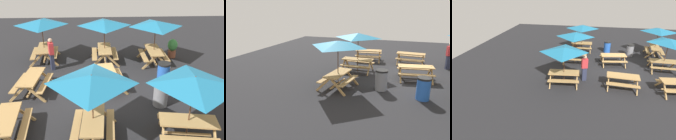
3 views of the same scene
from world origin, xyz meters
TOP-DOWN VIEW (x-y plane):
  - ground_plane at (0.00, 0.00)m, footprint 25.80×25.80m
  - picnic_table_0 at (-3.26, -2.74)m, footprint 2.26×2.26m
  - picnic_table_1 at (3.36, 3.06)m, footprint 2.18×2.18m
  - picnic_table_3 at (2.80, -2.83)m, footprint 2.07×2.07m
  - picnic_table_4 at (-0.04, 2.92)m, footprint 1.89×1.64m
  - picnic_table_5 at (-3.03, 0.25)m, footprint 2.06×2.06m
  - picnic_table_6 at (3.11, -0.21)m, footprint 2.07×2.07m
  - picnic_table_7 at (0.26, -0.31)m, footprint 1.97×1.74m
  - trash_bin_gray at (-1.25, -2.33)m, footprint 0.59×0.59m
  - trash_bin_blue at (0.58, -2.86)m, footprint 0.59×0.59m
  - potted_plant_0 at (3.52, -4.03)m, footprint 0.54×0.54m
  - person_standing at (2.20, 2.46)m, footprint 0.41×0.33m

SIDE VIEW (x-z plane):
  - ground_plane at x=0.00m, z-range 0.00..0.00m
  - trash_bin_gray at x=-1.25m, z-range 0.00..0.98m
  - trash_bin_blue at x=0.58m, z-range 0.00..0.98m
  - picnic_table_4 at x=-0.04m, z-range 0.16..0.97m
  - picnic_table_7 at x=0.26m, z-range 0.16..0.97m
  - potted_plant_0 at x=3.52m, z-range 0.05..1.12m
  - person_standing at x=2.20m, z-range 0.05..1.72m
  - picnic_table_0 at x=-3.26m, z-range 0.82..3.16m
  - picnic_table_1 at x=3.36m, z-range 0.82..3.16m
  - picnic_table_3 at x=2.80m, z-range 0.82..3.16m
  - picnic_table_5 at x=-3.03m, z-range 0.82..3.16m
  - picnic_table_6 at x=3.11m, z-range 0.82..3.16m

